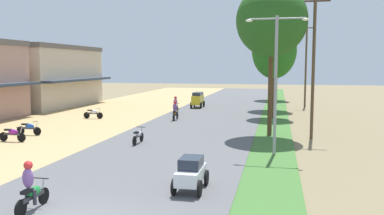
% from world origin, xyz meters
% --- Properties ---
extents(shophouse_mid, '(8.79, 13.96, 6.90)m').
position_xyz_m(shophouse_mid, '(-19.97, 31.45, 3.46)').
color(shophouse_mid, '#C6B299').
rests_on(shophouse_mid, ground).
extents(parked_motorbike_second, '(1.80, 0.54, 0.94)m').
position_xyz_m(parked_motorbike_second, '(-9.85, 11.40, 0.55)').
color(parked_motorbike_second, black).
rests_on(parked_motorbike_second, dirt_shoulder).
extents(parked_motorbike_third, '(1.80, 0.54, 0.94)m').
position_xyz_m(parked_motorbike_third, '(-10.26, 13.67, 0.55)').
color(parked_motorbike_third, black).
rests_on(parked_motorbike_third, dirt_shoulder).
extents(parked_motorbike_fourth, '(1.80, 0.54, 0.94)m').
position_xyz_m(parked_motorbike_fourth, '(-9.77, 22.27, 0.55)').
color(parked_motorbike_fourth, black).
rests_on(parked_motorbike_fourth, dirt_shoulder).
extents(median_tree_nearest, '(4.60, 4.60, 9.88)m').
position_xyz_m(median_tree_nearest, '(5.43, 16.97, 7.56)').
color(median_tree_nearest, '#4C351E').
rests_on(median_tree_nearest, median_strip).
extents(median_tree_second, '(3.88, 3.88, 8.41)m').
position_xyz_m(median_tree_second, '(5.54, 26.27, 5.97)').
color(median_tree_second, '#4C351E').
rests_on(median_tree_second, median_strip).
extents(median_tree_third, '(4.43, 4.43, 8.97)m').
position_xyz_m(median_tree_third, '(5.48, 32.73, 6.76)').
color(median_tree_third, '#4C351E').
rests_on(median_tree_third, median_strip).
extents(median_tree_fourth, '(4.59, 4.59, 9.97)m').
position_xyz_m(median_tree_fourth, '(5.45, 45.30, 7.32)').
color(median_tree_fourth, '#4C351E').
rests_on(median_tree_fourth, median_strip).
extents(streetlamp_near, '(3.16, 0.20, 7.15)m').
position_xyz_m(streetlamp_near, '(5.80, 11.15, 4.22)').
color(streetlamp_near, gray).
rests_on(streetlamp_near, median_strip).
extents(streetlamp_mid, '(3.16, 0.20, 7.51)m').
position_xyz_m(streetlamp_mid, '(5.80, 40.50, 4.41)').
color(streetlamp_mid, gray).
rests_on(streetlamp_mid, median_strip).
extents(utility_pole_near, '(1.80, 0.20, 9.17)m').
position_xyz_m(utility_pole_near, '(8.09, 16.55, 4.78)').
color(utility_pole_near, brown).
rests_on(utility_pole_near, ground).
extents(utility_pole_far, '(1.80, 0.20, 9.27)m').
position_xyz_m(utility_pole_far, '(8.91, 36.40, 4.82)').
color(utility_pole_far, brown).
rests_on(utility_pole_far, ground).
extents(car_hatchback_white, '(1.04, 2.00, 1.23)m').
position_xyz_m(car_hatchback_white, '(2.82, 4.26, 0.75)').
color(car_hatchback_white, silver).
rests_on(car_hatchback_white, road_strip).
extents(car_van_yellow, '(1.19, 2.41, 1.67)m').
position_xyz_m(car_van_yellow, '(-2.61, 32.95, 1.02)').
color(car_van_yellow, gold).
rests_on(car_van_yellow, road_strip).
extents(motorbike_foreground_rider, '(0.54, 1.80, 1.66)m').
position_xyz_m(motorbike_foreground_rider, '(-1.66, 1.04, 0.86)').
color(motorbike_foreground_rider, black).
rests_on(motorbike_foreground_rider, road_strip).
extents(motorbike_ahead_second, '(0.54, 1.80, 0.94)m').
position_xyz_m(motorbike_ahead_second, '(-2.10, 12.30, 0.57)').
color(motorbike_ahead_second, black).
rests_on(motorbike_ahead_second, road_strip).
extents(motorbike_ahead_third, '(0.54, 1.80, 1.66)m').
position_xyz_m(motorbike_ahead_third, '(-2.50, 22.68, 0.86)').
color(motorbike_ahead_third, black).
rests_on(motorbike_ahead_third, road_strip).
extents(motorbike_ahead_fourth, '(0.54, 1.80, 1.66)m').
position_xyz_m(motorbike_ahead_fourth, '(-3.68, 27.45, 0.86)').
color(motorbike_ahead_fourth, black).
rests_on(motorbike_ahead_fourth, road_strip).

